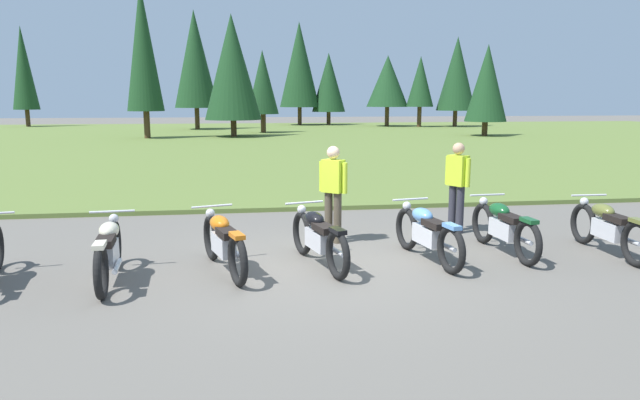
% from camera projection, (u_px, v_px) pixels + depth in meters
% --- Properties ---
extents(ground_plane, '(140.00, 140.00, 0.00)m').
position_uv_depth(ground_plane, '(326.00, 267.00, 8.49)').
color(ground_plane, '#605B54').
extents(grass_moorland, '(80.00, 44.00, 0.10)m').
position_uv_depth(grass_moorland, '(260.00, 140.00, 34.08)').
color(grass_moorland, '#5B7033').
rests_on(grass_moorland, ground).
extents(forest_treeline, '(38.87, 20.04, 9.19)m').
position_uv_depth(forest_treeline, '(299.00, 70.00, 44.58)').
color(forest_treeline, '#47331E').
rests_on(forest_treeline, ground).
extents(motorcycle_cream, '(0.62, 2.10, 0.88)m').
position_uv_depth(motorcycle_cream, '(109.00, 250.00, 7.73)').
color(motorcycle_cream, black).
rests_on(motorcycle_cream, ground).
extents(motorcycle_orange, '(0.82, 2.04, 0.88)m').
position_uv_depth(motorcycle_orange, '(223.00, 242.00, 8.18)').
color(motorcycle_orange, black).
rests_on(motorcycle_orange, ground).
extents(motorcycle_black, '(0.76, 2.06, 0.88)m').
position_uv_depth(motorcycle_black, '(318.00, 237.00, 8.46)').
color(motorcycle_black, black).
rests_on(motorcycle_black, ground).
extents(motorcycle_sky_blue, '(0.68, 2.09, 0.88)m').
position_uv_depth(motorcycle_sky_blue, '(427.00, 233.00, 8.75)').
color(motorcycle_sky_blue, black).
rests_on(motorcycle_sky_blue, ground).
extents(motorcycle_british_green, '(0.62, 2.10, 0.88)m').
position_uv_depth(motorcycle_british_green, '(504.00, 227.00, 9.15)').
color(motorcycle_british_green, black).
rests_on(motorcycle_british_green, ground).
extents(motorcycle_olive, '(0.62, 2.10, 0.88)m').
position_uv_depth(motorcycle_olive, '(608.00, 227.00, 9.11)').
color(motorcycle_olive, black).
rests_on(motorcycle_olive, ground).
extents(rider_near_row_end, '(0.37, 0.49, 1.67)m').
position_uv_depth(rider_near_row_end, '(457.00, 182.00, 10.52)').
color(rider_near_row_end, '#2D2D38').
rests_on(rider_near_row_end, ground).
extents(rider_checking_bike, '(0.44, 0.40, 1.67)m').
position_uv_depth(rider_checking_bike, '(333.00, 188.00, 9.78)').
color(rider_checking_bike, '#4C4233').
rests_on(rider_checking_bike, ground).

